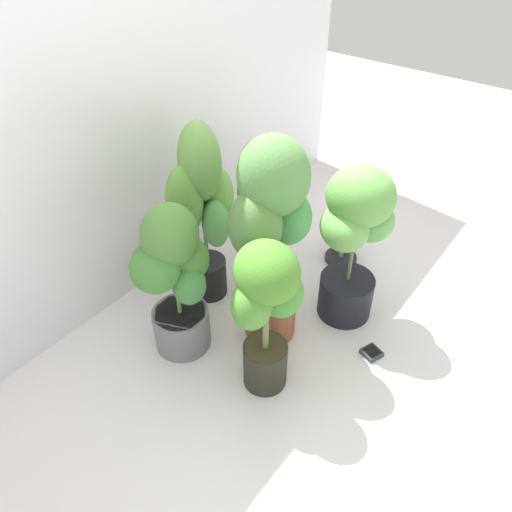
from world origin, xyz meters
name	(u,v)px	position (x,y,z in m)	size (l,w,h in m)	color
ground_plane	(290,336)	(0.00, 0.00, 0.00)	(8.00, 8.00, 0.00)	silver
mylar_back_wall	(138,89)	(0.00, 0.86, 1.00)	(3.20, 0.01, 2.00)	silver
potted_plant_front_right	(355,236)	(0.30, -0.11, 0.47)	(0.42, 0.37, 0.81)	black
potted_plant_back_left	(175,277)	(-0.34, 0.37, 0.41)	(0.39, 0.31, 0.76)	slate
potted_plant_center	(271,227)	(-0.03, 0.10, 0.61)	(0.39, 0.36, 1.01)	brown
potted_plant_front_left	(267,305)	(-0.28, -0.06, 0.46)	(0.36, 0.28, 0.74)	#2B2A20
potted_plant_back_right	(265,193)	(0.36, 0.43, 0.46)	(0.36, 0.33, 0.76)	slate
potted_plant_back_center	(202,204)	(-0.01, 0.51, 0.55)	(0.37, 0.27, 0.95)	black
hygrometer_box	(371,353)	(0.13, -0.36, 0.01)	(0.10, 0.10, 0.03)	#2B3636
floor_fan	(345,226)	(0.65, 0.10, 0.23)	(0.32, 0.32, 0.36)	#23232B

